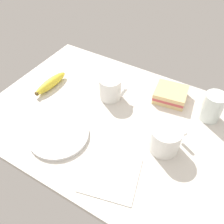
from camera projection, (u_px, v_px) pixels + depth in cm
name	position (u px, v px, depth cm)	size (l,w,h in cm)	color
tabletop	(112.00, 120.00, 87.72)	(90.00, 64.00, 2.00)	beige
plate_of_food	(59.00, 135.00, 80.80)	(19.98, 19.98, 1.20)	white
coffee_mug_black	(165.00, 139.00, 74.79)	(10.00, 12.07, 8.62)	white
coffee_mug_milky	(110.00, 88.00, 91.51)	(10.59, 8.38, 8.73)	white
sandwich_main	(171.00, 94.00, 92.45)	(13.15, 12.17, 4.40)	#DBB77A
glass_of_milk	(212.00, 108.00, 83.66)	(7.15, 7.15, 10.56)	silver
banana	(51.00, 83.00, 97.78)	(4.62, 16.39, 3.67)	yellow
paper_napkin	(111.00, 174.00, 71.21)	(16.03, 16.03, 0.30)	white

